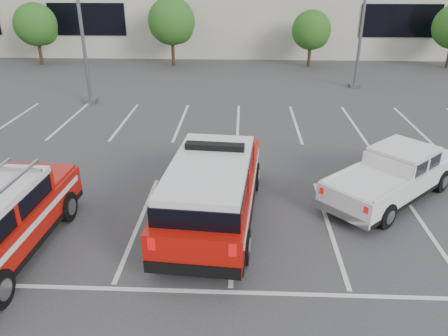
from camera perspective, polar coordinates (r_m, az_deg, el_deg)
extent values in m
plane|color=#37373A|center=(12.52, 1.23, -7.41)|extent=(120.00, 120.00, 0.00)
cube|color=silver|center=(16.51, 1.61, 0.94)|extent=(23.00, 15.00, 0.01)
cylinder|color=#3F2B19|center=(36.44, -22.86, 13.68)|extent=(0.24, 0.24, 1.67)
sphere|color=#194D14|center=(36.17, -23.41, 16.83)|extent=(3.07, 3.07, 3.07)
sphere|color=#194D14|center=(36.24, -22.55, 16.23)|extent=(2.05, 2.05, 2.05)
cylinder|color=#3F2B19|center=(33.51, -6.67, 14.70)|extent=(0.24, 0.24, 1.84)
sphere|color=#194D14|center=(33.20, -6.86, 18.52)|extent=(3.37, 3.37, 3.37)
sphere|color=#194D14|center=(33.39, -6.05, 17.71)|extent=(2.24, 2.24, 2.24)
cylinder|color=#3F2B19|center=(33.48, 11.06, 14.13)|extent=(0.24, 0.24, 1.51)
sphere|color=#194D14|center=(33.20, 11.33, 17.26)|extent=(2.77, 2.77, 2.77)
sphere|color=#194D14|center=(33.51, 11.92, 16.55)|extent=(1.85, 1.85, 1.85)
cube|color=#59595E|center=(24.92, -16.97, 8.39)|extent=(0.60, 0.60, 0.20)
cylinder|color=#59595E|center=(24.10, -18.49, 19.61)|extent=(0.18, 0.18, 10.00)
cube|color=#59595E|center=(28.23, 16.66, 10.27)|extent=(0.60, 0.60, 0.20)
cylinder|color=#59595E|center=(27.51, 17.96, 20.17)|extent=(0.18, 0.18, 10.00)
cube|color=#A90F08|center=(12.41, -1.44, -3.16)|extent=(2.77, 6.37, 0.95)
cube|color=black|center=(11.59, -1.90, -1.30)|extent=(2.44, 4.55, 0.50)
cube|color=silver|center=(11.45, -1.92, 0.22)|extent=(2.39, 4.46, 0.18)
cube|color=black|center=(12.25, -1.21, 2.85)|extent=(1.69, 0.46, 0.17)
cube|color=silver|center=(14.55, 21.09, -1.29)|extent=(5.04, 4.90, 0.76)
cube|color=black|center=(14.72, 22.33, 1.27)|extent=(2.48, 2.47, 0.40)
cube|color=silver|center=(14.63, 22.50, 2.24)|extent=(2.43, 2.42, 0.14)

